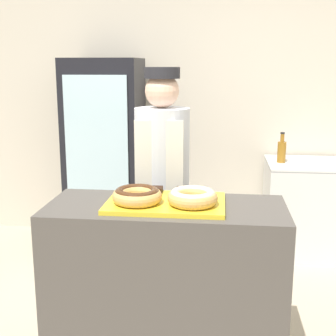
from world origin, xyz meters
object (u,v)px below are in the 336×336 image
Objects in this scene: beverage_fridge at (105,155)px; brownie_back_right at (183,191)px; donut_light_glaze at (193,197)px; brownie_back_left at (155,190)px; baker_person at (162,188)px; donut_chocolate_glaze at (137,195)px; bottle_amber at (282,151)px; chest_freezer at (315,208)px; serving_tray at (166,203)px.

brownie_back_right is at bearing -62.05° from beverage_fridge.
donut_light_glaze is 3.40× the size of brownie_back_right.
baker_person is (-0.02, 0.42, -0.10)m from brownie_back_left.
donut_chocolate_glaze is at bearing -136.76° from brownie_back_right.
brownie_back_right is at bearing 107.73° from donut_light_glaze.
bottle_amber is at bearing 61.83° from donut_chocolate_glaze.
chest_freezer is (0.98, 1.80, -0.58)m from donut_light_glaze.
brownie_back_right is (0.22, 0.21, -0.03)m from donut_chocolate_glaze.
donut_chocolate_glaze is 0.16× the size of baker_person.
brownie_back_left is 0.05× the size of baker_person.
bottle_amber is (0.88, 1.57, -0.04)m from brownie_back_left.
brownie_back_right reaches higher than chest_freezer.
serving_tray is 0.18m from brownie_back_left.
serving_tray is 0.71× the size of chest_freezer.
donut_chocolate_glaze is 0.22m from brownie_back_left.
brownie_back_right is (0.15, 0.00, 0.00)m from brownie_back_left.
serving_tray is at bearing -116.40° from brownie_back_right.
baker_person reaches higher than brownie_back_left.
chest_freezer is (1.27, 1.80, -0.58)m from donut_chocolate_glaze.
bottle_amber is at bearing 65.04° from brownie_back_right.
donut_chocolate_glaze is at bearing -118.17° from bottle_amber.
brownie_back_right is at bearing -114.96° from bottle_amber.
chest_freezer is 0.60m from bottle_amber.
chest_freezer is at bearing 0.20° from beverage_fridge.
bottle_amber reaches higher than donut_light_glaze.
donut_light_glaze reaches higher than chest_freezer.
beverage_fridge reaches higher than bottle_amber.
baker_person is at bearing 110.60° from donut_light_glaze.
serving_tray is 0.16m from donut_chocolate_glaze.
bottle_amber is (0.90, 1.15, 0.06)m from baker_person.
beverage_fridge is 6.51× the size of bottle_amber.
beverage_fridge reaches higher than serving_tray.
beverage_fridge is (-0.67, 1.16, -0.01)m from baker_person.
beverage_fridge is at bearing 116.85° from donut_light_glaze.
baker_person is (-0.09, 0.58, -0.07)m from serving_tray.
brownie_back_right is at bearing -68.02° from baker_person.
donut_light_glaze reaches higher than serving_tray.
baker_person is 1.34m from beverage_fridge.
brownie_back_left is at bearing 180.00° from brownie_back_right.
baker_person is at bearing -136.35° from chest_freezer.
brownie_back_left is 0.09× the size of chest_freezer.
chest_freezer is at bearing 52.78° from brownie_back_left.
brownie_back_right is 1.79m from beverage_fridge.
beverage_fridge is (-0.68, 1.58, -0.11)m from brownie_back_left.
brownie_back_right is 0.05× the size of baker_person.
brownie_back_right is 0.29× the size of bottle_amber.
brownie_back_left is 0.15m from brownie_back_right.
brownie_back_right is (-0.07, 0.21, -0.03)m from donut_light_glaze.
brownie_back_left reaches higher than serving_tray.
serving_tray is 2.39× the size of donut_chocolate_glaze.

